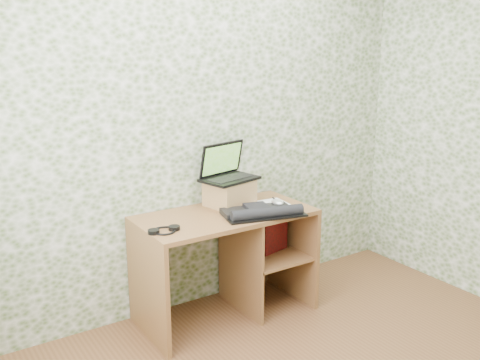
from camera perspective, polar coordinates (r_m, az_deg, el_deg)
wall_back at (r=3.76m, az=-4.13°, el=5.68°), size 3.50×0.00×3.50m
desk at (r=3.78m, az=-0.77°, el=-7.13°), size 1.20×0.60×0.75m
riser at (r=3.78m, az=-1.11°, el=-1.37°), size 0.35×0.31×0.18m
laptop at (r=3.77m, az=-1.45°, el=0.99°), size 0.43×0.35×0.26m
keyboard at (r=3.57m, az=2.29°, el=-3.41°), size 0.55×0.39×0.08m
headphones at (r=3.31m, az=-8.10°, el=-5.33°), size 0.21×0.15×0.03m
notepad at (r=3.75m, az=3.76°, el=-2.86°), size 0.26×0.35×0.02m
mouse at (r=3.72m, az=4.01°, el=-2.57°), size 0.09×0.12×0.04m
pen at (r=3.85m, az=3.89°, el=-2.21°), size 0.06×0.16×0.01m
red_box at (r=3.91m, az=3.53°, el=-5.57°), size 0.25×0.13×0.29m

